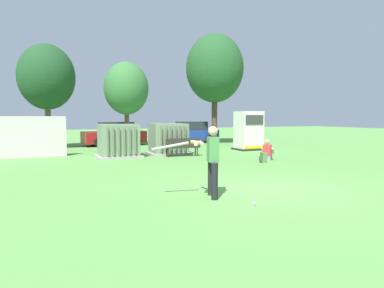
{
  "coord_description": "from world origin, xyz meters",
  "views": [
    {
      "loc": [
        -5.45,
        -7.35,
        1.96
      ],
      "look_at": [
        -0.71,
        3.5,
        1.0
      ],
      "focal_mm": 31.14,
      "sensor_mm": 36.0,
      "label": 1
    }
  ],
  "objects": [
    {
      "name": "generator_enclosure",
      "position": [
        5.6,
        9.49,
        1.14
      ],
      "size": [
        1.6,
        1.4,
        2.3
      ],
      "color": "#262626",
      "rests_on": "ground"
    },
    {
      "name": "sports_ball",
      "position": [
        -1.25,
        -1.24,
        0.04
      ],
      "size": [
        0.09,
        0.09,
        0.09
      ],
      "primitive_type": "sphere",
      "color": "white",
      "rests_on": "ground"
    },
    {
      "name": "park_bench",
      "position": [
        0.71,
        7.92,
        0.54
      ],
      "size": [
        1.82,
        0.5,
        0.92
      ],
      "color": "#2D2823",
      "rests_on": "ground"
    },
    {
      "name": "ground_plane",
      "position": [
        0.0,
        0.0,
        0.0
      ],
      "size": [
        96.0,
        96.0,
        0.0
      ],
      "primitive_type": "plane",
      "color": "#5B9947"
    },
    {
      "name": "parked_car_leftmost",
      "position": [
        -6.89,
        16.27,
        0.75
      ],
      "size": [
        4.38,
        2.32,
        1.62
      ],
      "color": "maroon",
      "rests_on": "ground"
    },
    {
      "name": "batter",
      "position": [
        -1.82,
        -0.18,
        0.98
      ],
      "size": [
        1.6,
        0.77,
        1.74
      ],
      "color": "black",
      "rests_on": "ground"
    },
    {
      "name": "tree_center_left",
      "position": [
        -0.51,
        14.87,
        3.85
      ],
      "size": [
        2.94,
        2.94,
        5.61
      ],
      "color": "brown",
      "rests_on": "ground"
    },
    {
      "name": "fence_panel",
      "position": [
        -6.96,
        10.5,
        1.0
      ],
      "size": [
        4.8,
        0.12,
        2.0
      ],
      "primitive_type": "cube",
      "color": "beige",
      "rests_on": "ground"
    },
    {
      "name": "parked_car_right_of_center",
      "position": [
        4.63,
        16.07,
        0.75
      ],
      "size": [
        4.3,
        2.13,
        1.62
      ],
      "color": "navy",
      "rests_on": "ground"
    },
    {
      "name": "backpack",
      "position": [
        3.08,
        4.48,
        0.21
      ],
      "size": [
        0.32,
        0.36,
        0.44
      ],
      "color": "#4C723F",
      "rests_on": "ground"
    },
    {
      "name": "parked_car_left_of_center",
      "position": [
        -1.14,
        15.93,
        0.75
      ],
      "size": [
        4.38,
        2.32,
        1.62
      ],
      "color": "maroon",
      "rests_on": "ground"
    },
    {
      "name": "seated_spectator",
      "position": [
        3.73,
        5.07,
        0.38
      ],
      "size": [
        0.75,
        0.73,
        0.96
      ],
      "color": "gray",
      "rests_on": "ground"
    },
    {
      "name": "tree_center_right",
      "position": [
        5.85,
        14.41,
        5.46
      ],
      "size": [
        4.17,
        4.17,
        7.96
      ],
      "color": "#4C3828",
      "rests_on": "ground"
    },
    {
      "name": "transformer_mid_west",
      "position": [
        0.39,
        9.13,
        0.79
      ],
      "size": [
        2.1,
        1.7,
        1.62
      ],
      "color": "#9E9B93",
      "rests_on": "ground"
    },
    {
      "name": "tree_left",
      "position": [
        -5.36,
        14.89,
        4.37
      ],
      "size": [
        3.33,
        3.33,
        6.37
      ],
      "color": "brown",
      "rests_on": "ground"
    },
    {
      "name": "transformer_west",
      "position": [
        -2.29,
        8.76,
        0.79
      ],
      "size": [
        2.1,
        1.7,
        1.62
      ],
      "color": "#9E9B93",
      "rests_on": "ground"
    }
  ]
}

